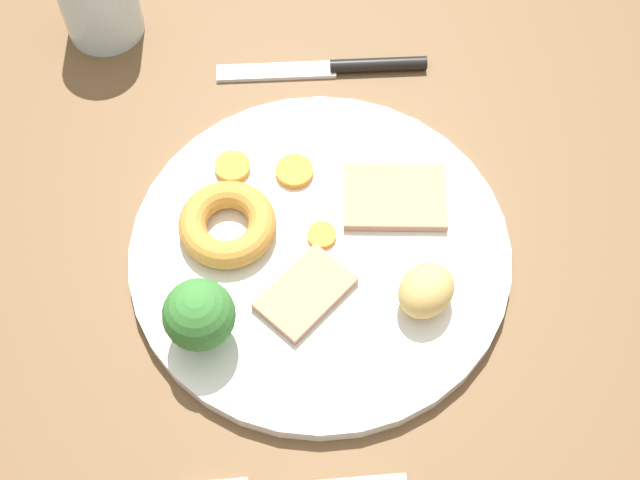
# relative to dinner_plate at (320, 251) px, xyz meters

# --- Properties ---
(dining_table) EXTENTS (1.20, 0.84, 0.04)m
(dining_table) POSITION_rel_dinner_plate_xyz_m (-0.00, -0.03, -0.02)
(dining_table) COLOR brown
(dining_table) RESTS_ON ground
(dinner_plate) EXTENTS (0.29, 0.29, 0.01)m
(dinner_plate) POSITION_rel_dinner_plate_xyz_m (0.00, 0.00, 0.00)
(dinner_plate) COLOR white
(dinner_plate) RESTS_ON dining_table
(meat_slice_main) EXTENTS (0.06, 0.08, 0.01)m
(meat_slice_main) POSITION_rel_dinner_plate_xyz_m (0.04, -0.06, 0.01)
(meat_slice_main) COLOR tan
(meat_slice_main) RESTS_ON dinner_plate
(meat_slice_under) EXTENTS (0.08, 0.08, 0.01)m
(meat_slice_under) POSITION_rel_dinner_plate_xyz_m (-0.04, 0.01, 0.01)
(meat_slice_under) COLOR tan
(meat_slice_under) RESTS_ON dinner_plate
(yorkshire_pudding) EXTENTS (0.08, 0.08, 0.02)m
(yorkshire_pudding) POSITION_rel_dinner_plate_xyz_m (0.01, 0.07, 0.02)
(yorkshire_pudding) COLOR #C68938
(yorkshire_pudding) RESTS_ON dinner_plate
(roast_potato_left) EXTENTS (0.06, 0.06, 0.04)m
(roast_potato_left) POSITION_rel_dinner_plate_xyz_m (-0.05, -0.08, 0.03)
(roast_potato_left) COLOR #D8B260
(roast_potato_left) RESTS_ON dinner_plate
(carrot_coin_front) EXTENTS (0.02, 0.02, 0.00)m
(carrot_coin_front) POSITION_rel_dinner_plate_xyz_m (0.01, -0.00, 0.01)
(carrot_coin_front) COLOR orange
(carrot_coin_front) RESTS_ON dinner_plate
(carrot_coin_back) EXTENTS (0.03, 0.03, 0.01)m
(carrot_coin_back) POSITION_rel_dinner_plate_xyz_m (0.07, 0.07, 0.01)
(carrot_coin_back) COLOR orange
(carrot_coin_back) RESTS_ON dinner_plate
(carrot_coin_side) EXTENTS (0.03, 0.03, 0.01)m
(carrot_coin_side) POSITION_rel_dinner_plate_xyz_m (0.07, 0.02, 0.01)
(carrot_coin_side) COLOR orange
(carrot_coin_side) RESTS_ON dinner_plate
(broccoli_floret) EXTENTS (0.05, 0.05, 0.06)m
(broccoli_floret) POSITION_rel_dinner_plate_xyz_m (-0.07, 0.08, 0.04)
(broccoli_floret) COLOR #8CB766
(broccoli_floret) RESTS_ON dinner_plate
(knife) EXTENTS (0.02, 0.19, 0.01)m
(knife) POSITION_rel_dinner_plate_xyz_m (0.19, -0.02, -0.00)
(knife) COLOR black
(knife) RESTS_ON dining_table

